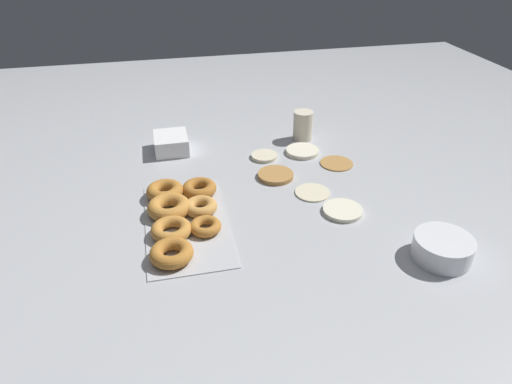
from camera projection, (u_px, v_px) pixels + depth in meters
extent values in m
plane|color=#B2B5BA|center=(277.00, 191.00, 1.36)|extent=(3.00, 3.00, 0.00)
cylinder|color=silver|center=(343.00, 210.00, 1.26)|extent=(0.11, 0.11, 0.01)
cylinder|color=beige|center=(264.00, 156.00, 1.54)|extent=(0.09, 0.09, 0.01)
cylinder|color=#B27F42|center=(276.00, 175.00, 1.43)|extent=(0.11, 0.11, 0.01)
cylinder|color=silver|center=(302.00, 151.00, 1.57)|extent=(0.11, 0.11, 0.01)
cylinder|color=#B27F42|center=(337.00, 163.00, 1.50)|extent=(0.11, 0.11, 0.01)
cylinder|color=beige|center=(312.00, 192.00, 1.35)|extent=(0.10, 0.10, 0.01)
cube|color=silver|center=(187.00, 223.00, 1.22)|extent=(0.41, 0.22, 0.01)
torus|color=#B7752D|center=(165.00, 191.00, 1.32)|extent=(0.11, 0.11, 0.04)
torus|color=#C68438|center=(169.00, 207.00, 1.24)|extent=(0.12, 0.12, 0.04)
torus|color=#C68438|center=(171.00, 230.00, 1.16)|extent=(0.10, 0.10, 0.03)
torus|color=#B7752D|center=(172.00, 253.00, 1.08)|extent=(0.11, 0.11, 0.03)
torus|color=#AD6B28|center=(199.00, 188.00, 1.33)|extent=(0.10, 0.10, 0.03)
torus|color=#D19347|center=(201.00, 206.00, 1.25)|extent=(0.09, 0.09, 0.03)
torus|color=#B7752D|center=(206.00, 226.00, 1.18)|extent=(0.08, 0.08, 0.03)
cylinder|color=white|center=(443.00, 248.00, 1.09)|extent=(0.14, 0.14, 0.06)
cube|color=white|center=(172.00, 148.00, 1.58)|extent=(0.13, 0.11, 0.02)
cube|color=white|center=(171.00, 143.00, 1.57)|extent=(0.13, 0.11, 0.02)
cube|color=white|center=(171.00, 138.00, 1.56)|extent=(0.13, 0.11, 0.02)
cylinder|color=beige|center=(303.00, 126.00, 1.64)|extent=(0.07, 0.07, 0.11)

